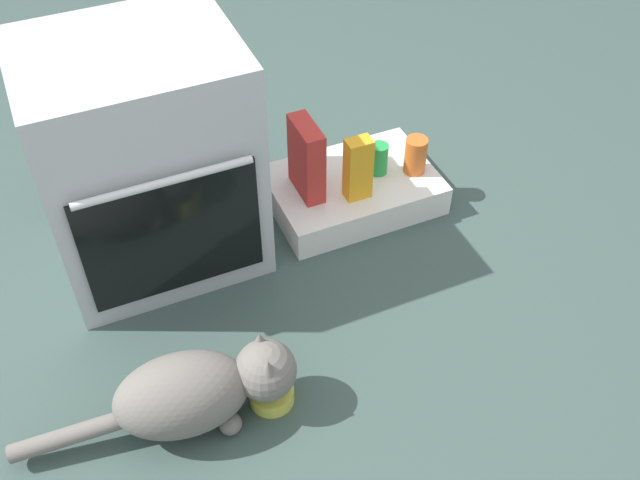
# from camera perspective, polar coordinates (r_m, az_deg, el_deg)

# --- Properties ---
(ground) EXTENTS (8.00, 8.00, 0.00)m
(ground) POSITION_cam_1_polar(r_m,az_deg,el_deg) (2.36, -9.32, -7.69)
(ground) COLOR #384C47
(oven) EXTENTS (0.64, 0.58, 0.79)m
(oven) POSITION_cam_1_polar(r_m,az_deg,el_deg) (2.40, -13.26, 6.02)
(oven) COLOR #B7BABF
(oven) RESTS_ON ground
(pantry_cabinet) EXTENTS (0.60, 0.41, 0.12)m
(pantry_cabinet) POSITION_cam_1_polar(r_m,az_deg,el_deg) (2.74, 2.51, 3.88)
(pantry_cabinet) COLOR white
(pantry_cabinet) RESTS_ON ground
(food_bowl) EXTENTS (0.13, 0.13, 0.08)m
(food_bowl) POSITION_cam_1_polar(r_m,az_deg,el_deg) (2.19, -3.75, -11.70)
(food_bowl) COLOR #D1D14C
(food_bowl) RESTS_ON ground
(cat) EXTENTS (0.80, 0.28, 0.26)m
(cat) POSITION_cam_1_polar(r_m,az_deg,el_deg) (2.10, -9.39, -11.35)
(cat) COLOR slate
(cat) RESTS_ON ground
(cereal_box) EXTENTS (0.07, 0.18, 0.28)m
(cereal_box) POSITION_cam_1_polar(r_m,az_deg,el_deg) (2.56, -1.04, 6.25)
(cereal_box) COLOR #B72D28
(cereal_box) RESTS_ON pantry_cabinet
(sauce_jar) EXTENTS (0.08, 0.08, 0.14)m
(sauce_jar) POSITION_cam_1_polar(r_m,az_deg,el_deg) (2.71, 7.36, 6.48)
(sauce_jar) COLOR #D16023
(sauce_jar) RESTS_ON pantry_cabinet
(juice_carton) EXTENTS (0.09, 0.06, 0.24)m
(juice_carton) POSITION_cam_1_polar(r_m,az_deg,el_deg) (2.56, 2.94, 5.49)
(juice_carton) COLOR orange
(juice_carton) RESTS_ON pantry_cabinet
(soda_can) EXTENTS (0.07, 0.07, 0.12)m
(soda_can) POSITION_cam_1_polar(r_m,az_deg,el_deg) (2.70, 4.54, 6.25)
(soda_can) COLOR green
(soda_can) RESTS_ON pantry_cabinet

